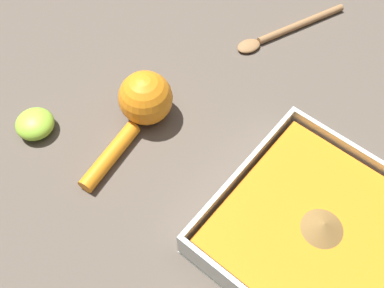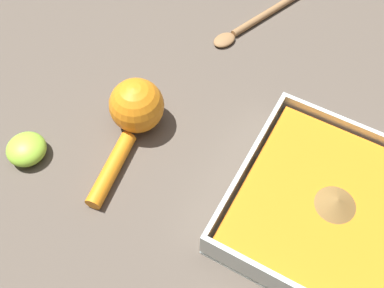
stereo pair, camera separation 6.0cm
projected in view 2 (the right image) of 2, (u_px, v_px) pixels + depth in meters
ground_plane at (316, 205)px, 0.58m from camera, size 4.00×4.00×0.00m
square_dish at (331, 211)px, 0.56m from camera, size 0.24×0.24×0.06m
lemon_squeezer at (135, 110)px, 0.62m from camera, size 0.19×0.08×0.08m
lemon_half at (26, 149)px, 0.61m from camera, size 0.05×0.05×0.03m
wooden_spoon at (256, 20)px, 0.76m from camera, size 0.20×0.10×0.01m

